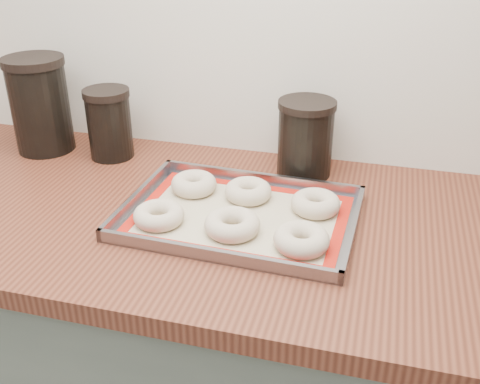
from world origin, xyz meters
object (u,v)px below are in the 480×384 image
(bagel_front_right, at_px, (301,240))
(canister_right, at_px, (305,138))
(bagel_front_left, at_px, (159,215))
(canister_mid, at_px, (109,123))
(bagel_back_right, at_px, (316,203))
(canister_left, at_px, (40,104))
(bagel_back_left, at_px, (194,184))
(bagel_back_mid, at_px, (248,191))
(bagel_front_mid, at_px, (232,224))
(baking_tray, at_px, (240,215))

(bagel_front_right, relative_size, canister_right, 0.58)
(bagel_front_left, height_order, canister_mid, canister_mid)
(bagel_back_right, height_order, canister_left, canister_left)
(bagel_back_left, bearing_deg, bagel_front_right, -31.51)
(bagel_back_left, height_order, bagel_back_mid, same)
(bagel_back_left, bearing_deg, bagel_front_mid, -48.23)
(canister_right, bearing_deg, baking_tray, -110.30)
(bagel_back_mid, xyz_separation_m, canister_right, (0.09, 0.16, 0.07))
(baking_tray, bearing_deg, bagel_back_mid, 92.11)
(bagel_front_mid, relative_size, bagel_front_right, 1.04)
(bagel_front_left, relative_size, canister_right, 0.57)
(bagel_back_right, xyz_separation_m, canister_right, (-0.05, 0.18, 0.07))
(baking_tray, distance_m, bagel_front_mid, 0.07)
(bagel_front_mid, distance_m, canister_left, 0.64)
(bagel_front_left, distance_m, canister_left, 0.52)
(bagel_front_mid, bearing_deg, bagel_front_left, -179.25)
(canister_left, height_order, canister_right, canister_left)
(canister_mid, xyz_separation_m, canister_right, (0.48, 0.03, 0.00))
(bagel_front_mid, xyz_separation_m, bagel_front_right, (0.14, -0.02, 0.00))
(bagel_back_left, bearing_deg, bagel_front_left, -99.07)
(bagel_back_mid, distance_m, canister_left, 0.59)
(bagel_back_mid, height_order, canister_right, canister_right)
(canister_mid, height_order, canister_right, canister_right)
(bagel_back_left, bearing_deg, canister_left, 163.17)
(bagel_front_right, distance_m, bagel_back_right, 0.14)
(bagel_front_mid, bearing_deg, canister_mid, 144.40)
(bagel_back_left, xyz_separation_m, canister_mid, (-0.26, 0.14, 0.06))
(bagel_back_left, bearing_deg, canister_right, 37.44)
(bagel_front_mid, relative_size, canister_right, 0.61)
(canister_right, bearing_deg, bagel_back_mid, -119.24)
(bagel_front_right, relative_size, canister_mid, 0.60)
(bagel_front_right, height_order, bagel_back_right, bagel_front_right)
(canister_right, bearing_deg, bagel_front_left, -127.65)
(bagel_front_left, distance_m, bagel_front_right, 0.29)
(baking_tray, relative_size, bagel_back_left, 4.78)
(bagel_back_mid, relative_size, canister_right, 0.56)
(baking_tray, relative_size, canister_mid, 2.75)
(bagel_back_right, relative_size, canister_right, 0.57)
(canister_left, bearing_deg, baking_tray, -20.46)
(bagel_back_mid, height_order, canister_left, canister_left)
(baking_tray, relative_size, bagel_front_left, 4.71)
(bagel_front_mid, bearing_deg, bagel_back_right, 41.02)
(bagel_back_mid, bearing_deg, bagel_back_left, 179.52)
(bagel_back_mid, bearing_deg, bagel_back_right, -6.74)
(bagel_front_left, height_order, bagel_back_mid, bagel_back_mid)
(bagel_front_mid, height_order, bagel_back_right, same)
(bagel_back_right, bearing_deg, canister_mid, 163.67)
(bagel_back_left, relative_size, bagel_back_mid, 1.00)
(bagel_front_left, xyz_separation_m, bagel_front_right, (0.29, -0.02, 0.00))
(bagel_back_mid, distance_m, canister_mid, 0.41)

